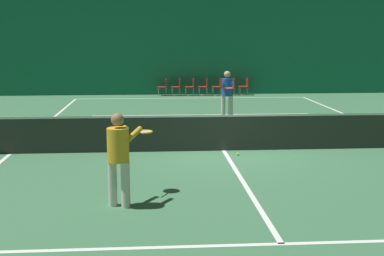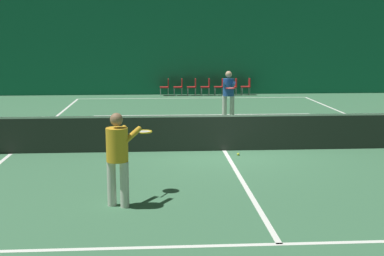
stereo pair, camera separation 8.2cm
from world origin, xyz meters
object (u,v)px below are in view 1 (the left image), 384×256
at_px(courtside_chair_1, 177,86).
at_px(courtside_chair_0, 164,86).
at_px(courtside_chair_3, 205,86).
at_px(courtside_chair_5, 231,85).
at_px(courtside_chair_6, 245,85).
at_px(tennis_net, 224,131).
at_px(courtside_chair_2, 191,86).
at_px(player_far, 227,91).
at_px(tennis_ball, 238,154).
at_px(courtside_chair_4, 218,86).
at_px(player_near, 119,152).

bearing_deg(courtside_chair_1, courtside_chair_0, -90.00).
distance_m(courtside_chair_3, courtside_chair_5, 1.37).
height_order(courtside_chair_5, courtside_chair_6, same).
height_order(tennis_net, courtside_chair_2, tennis_net).
relative_size(tennis_net, player_far, 6.92).
height_order(courtside_chair_2, tennis_ball, courtside_chair_2).
xyz_separation_m(courtside_chair_0, tennis_ball, (1.57, -13.69, -0.45)).
bearing_deg(courtside_chair_6, courtside_chair_3, -90.00).
xyz_separation_m(player_far, courtside_chair_1, (-1.41, 7.85, -0.52)).
relative_size(courtside_chair_1, courtside_chair_6, 1.00).
height_order(courtside_chair_1, courtside_chair_5, same).
bearing_deg(courtside_chair_2, courtside_chair_3, 90.00).
height_order(player_far, courtside_chair_6, player_far).
bearing_deg(courtside_chair_0, tennis_ball, 6.54).
relative_size(courtside_chair_1, courtside_chair_4, 1.00).
bearing_deg(courtside_chair_4, courtside_chair_5, 90.00).
height_order(courtside_chair_4, tennis_ball, courtside_chair_4).
bearing_deg(courtside_chair_3, player_far, 0.33).
height_order(courtside_chair_1, courtside_chair_3, same).
bearing_deg(tennis_ball, courtside_chair_2, 90.84).
distance_m(player_near, courtside_chair_3, 17.83).
relative_size(courtside_chair_3, courtside_chair_4, 1.00).
relative_size(courtside_chair_0, tennis_ball, 12.73).
distance_m(player_near, courtside_chair_4, 17.96).
distance_m(courtside_chair_5, courtside_chair_6, 0.68).
bearing_deg(courtside_chair_1, courtside_chair_4, 90.00).
xyz_separation_m(player_far, courtside_chair_5, (1.32, 7.85, -0.52)).
bearing_deg(tennis_net, courtside_chair_2, 89.66).
bearing_deg(courtside_chair_3, courtside_chair_1, -90.00).
height_order(player_far, courtside_chair_2, player_far).
relative_size(courtside_chair_1, courtside_chair_2, 1.00).
height_order(courtside_chair_0, courtside_chair_6, same).
distance_m(courtside_chair_3, tennis_ball, 13.70).
bearing_deg(tennis_ball, courtside_chair_6, 79.51).
distance_m(courtside_chair_2, courtside_chair_4, 1.37).
bearing_deg(tennis_net, tennis_ball, -65.28).
distance_m(courtside_chair_2, courtside_chair_5, 2.05).
relative_size(courtside_chair_0, courtside_chair_3, 1.00).
distance_m(tennis_net, courtside_chair_0, 13.14).
height_order(courtside_chair_0, courtside_chair_3, same).
height_order(player_far, courtside_chair_5, player_far).
relative_size(courtside_chair_0, courtside_chair_1, 1.00).
relative_size(courtside_chair_3, courtside_chair_5, 1.00).
bearing_deg(courtside_chair_5, tennis_ball, -7.70).
distance_m(player_near, player_far, 10.20).
relative_size(courtside_chair_5, tennis_ball, 12.73).
bearing_deg(courtside_chair_3, tennis_net, -3.34).
bearing_deg(courtside_chair_0, tennis_net, 5.63).
height_order(player_far, courtside_chair_1, player_far).
bearing_deg(tennis_ball, courtside_chair_3, 87.98).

